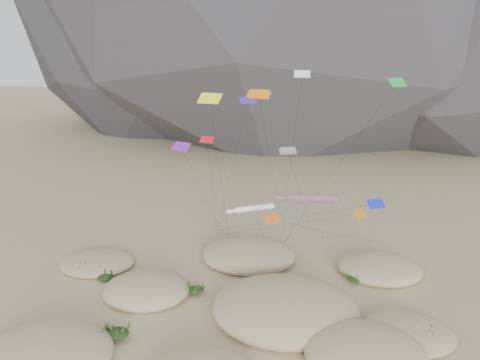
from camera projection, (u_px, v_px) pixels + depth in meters
The scene contains 9 objects.
ground at pixel (255, 333), 49.97m from camera, with size 500.00×500.00×0.00m, color #CCB789.
dunes at pixel (249, 307), 53.39m from camera, with size 49.32×35.77×4.59m.
dune_grass at pixel (246, 305), 53.59m from camera, with size 43.18×28.70×1.50m.
kite_stakes at pixel (276, 240), 72.71m from camera, with size 26.57×6.88×0.30m.
rainbow_tube_kite at pixel (309, 199), 58.94m from camera, with size 8.07×9.10×11.72m.
white_tube_kite at pixel (252, 209), 57.73m from camera, with size 5.93×12.26×10.64m.
orange_parafoil at pixel (259, 96), 57.86m from camera, with size 5.24×12.55×24.13m.
multi_parafoil at pixel (288, 152), 59.47m from camera, with size 5.88×9.50×16.93m.
delta_kites at pixel (277, 142), 55.89m from camera, with size 28.34×22.84×26.34m.
Camera 1 is at (2.89, -42.97, 30.22)m, focal length 35.00 mm.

